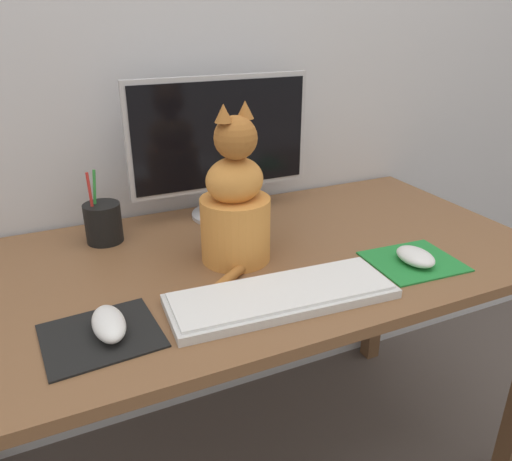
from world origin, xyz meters
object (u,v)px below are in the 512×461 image
Objects in this scene: computer_mouse_left at (109,324)px; cat at (233,205)px; monitor at (221,143)px; keyboard at (282,295)px; computer_mouse_right at (415,257)px; pen_cup at (103,222)px.

computer_mouse_left is 0.37m from cat.
monitor reaches higher than keyboard.
pen_cup is at bearing 145.51° from computer_mouse_right.
cat is at bearing 29.91° from computer_mouse_left.
monitor is at bearing 5.92° from pen_cup.
keyboard is at bearing -178.36° from computer_mouse_right.
cat reaches higher than pen_cup.
computer_mouse_left is 0.66m from computer_mouse_right.
monitor reaches higher than pen_cup.
monitor is 4.90× the size of computer_mouse_right.
computer_mouse_right is at bearing -45.60° from cat.
cat is (-0.36, 0.19, 0.11)m from computer_mouse_right.
computer_mouse_right is (0.66, -0.02, -0.00)m from computer_mouse_left.
computer_mouse_left is at bearing -98.19° from pen_cup.
computer_mouse_right is 0.42m from cat.
cat is (-0.02, 0.20, 0.12)m from keyboard.
cat is at bearing -41.50° from pen_cup.
computer_mouse_left is 0.41m from pen_cup.
keyboard is 4.02× the size of computer_mouse_left.
monitor is 0.36m from pen_cup.
computer_mouse_left is 0.32× the size of cat.
computer_mouse_right is (0.34, 0.01, 0.01)m from keyboard.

